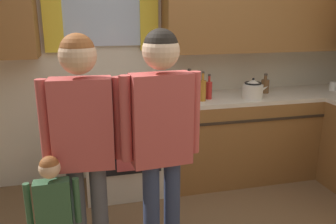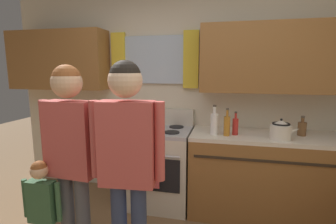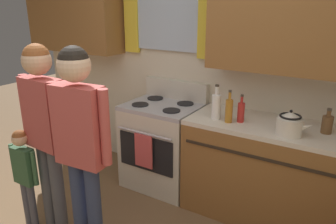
# 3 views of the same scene
# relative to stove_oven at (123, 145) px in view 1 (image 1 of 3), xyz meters

# --- Properties ---
(back_wall_unit) EXTENTS (4.60, 0.42, 2.60)m
(back_wall_unit) POSITION_rel_stove_oven_xyz_m (0.38, 0.27, 0.99)
(back_wall_unit) COLOR beige
(back_wall_unit) RESTS_ON ground
(kitchen_counter_run) EXTENTS (2.23, 2.16, 0.90)m
(kitchen_counter_run) POSITION_rel_stove_oven_xyz_m (1.83, -0.44, -0.02)
(kitchen_counter_run) COLOR brown
(kitchen_counter_run) RESTS_ON ground
(stove_oven) EXTENTS (0.74, 0.67, 1.10)m
(stove_oven) POSITION_rel_stove_oven_xyz_m (0.00, 0.00, 0.00)
(stove_oven) COLOR beige
(stove_oven) RESTS_ON ground
(bottle_milk_white) EXTENTS (0.08, 0.08, 0.31)m
(bottle_milk_white) POSITION_rel_stove_oven_xyz_m (0.63, -0.12, 0.55)
(bottle_milk_white) COLOR white
(bottle_milk_white) RESTS_ON kitchen_counter_run
(bottle_oil_amber) EXTENTS (0.06, 0.06, 0.29)m
(bottle_oil_amber) POSITION_rel_stove_oven_xyz_m (0.76, -0.14, 0.54)
(bottle_oil_amber) COLOR #B27223
(bottle_oil_amber) RESTS_ON kitchen_counter_run
(bottle_squat_brown) EXTENTS (0.08, 0.08, 0.21)m
(bottle_squat_brown) POSITION_rel_stove_oven_xyz_m (1.52, 0.04, 0.51)
(bottle_squat_brown) COLOR brown
(bottle_squat_brown) RESTS_ON kitchen_counter_run
(bottle_sauce_red) EXTENTS (0.06, 0.06, 0.25)m
(bottle_sauce_red) POSITION_rel_stove_oven_xyz_m (0.85, -0.08, 0.53)
(bottle_sauce_red) COLOR red
(bottle_sauce_red) RESTS_ON kitchen_counter_run
(mug_ceramic_white) EXTENTS (0.13, 0.08, 0.09)m
(mug_ceramic_white) POSITION_rel_stove_oven_xyz_m (2.31, -0.03, 0.48)
(mug_ceramic_white) COLOR white
(mug_ceramic_white) RESTS_ON kitchen_counter_run
(stovetop_kettle) EXTENTS (0.27, 0.20, 0.21)m
(stovetop_kettle) POSITION_rel_stove_oven_xyz_m (1.28, -0.16, 0.53)
(stovetop_kettle) COLOR silver
(stovetop_kettle) RESTS_ON kitchen_counter_run
(adult_holding_child) EXTENTS (0.50, 0.22, 1.61)m
(adult_holding_child) POSITION_rel_stove_oven_xyz_m (-0.36, -1.16, 0.55)
(adult_holding_child) COLOR #4C4C51
(adult_holding_child) RESTS_ON ground
(adult_in_plaid) EXTENTS (0.51, 0.22, 1.63)m
(adult_in_plaid) POSITION_rel_stove_oven_xyz_m (0.11, -1.23, 0.56)
(adult_in_plaid) COLOR #2D3856
(adult_in_plaid) RESTS_ON ground
(small_child) EXTENTS (0.32, 0.12, 0.92)m
(small_child) POSITION_rel_stove_oven_xyz_m (-0.56, -1.26, 0.11)
(small_child) COLOR #4C4C56
(small_child) RESTS_ON ground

